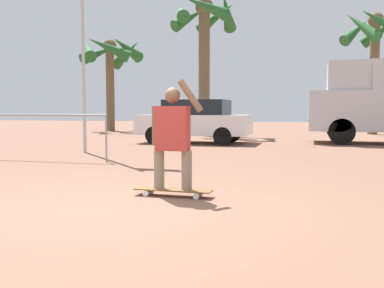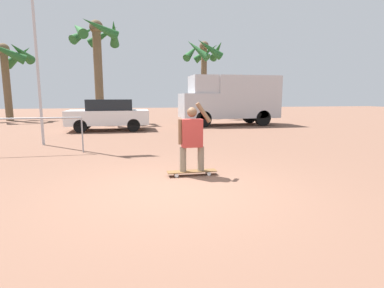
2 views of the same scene
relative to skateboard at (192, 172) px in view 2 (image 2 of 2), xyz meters
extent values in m
plane|color=brown|center=(-0.48, -0.94, -0.08)|extent=(80.00, 80.00, 0.00)
cube|color=brown|center=(0.00, 0.00, 0.01)|extent=(1.06, 0.24, 0.02)
cylinder|color=white|center=(-0.35, -0.10, -0.04)|extent=(0.08, 0.03, 0.08)
cylinder|color=white|center=(-0.35, 0.10, -0.04)|extent=(0.08, 0.03, 0.08)
cylinder|color=white|center=(0.35, -0.10, -0.04)|extent=(0.08, 0.03, 0.08)
cylinder|color=white|center=(0.35, 0.10, -0.04)|extent=(0.08, 0.03, 0.08)
cylinder|color=gray|center=(-0.20, 0.00, 0.28)|extent=(0.14, 0.14, 0.52)
cylinder|color=gray|center=(0.20, 0.00, 0.28)|extent=(0.14, 0.14, 0.52)
cube|color=#B23833|center=(0.00, 0.00, 0.83)|extent=(0.43, 0.22, 0.59)
sphere|color=brown|center=(0.00, 0.00, 1.27)|extent=(0.21, 0.21, 0.21)
cylinder|color=brown|center=(-0.25, 0.00, 0.87)|extent=(0.09, 0.09, 0.53)
cylinder|color=brown|center=(0.25, 0.00, 1.26)|extent=(0.35, 0.09, 0.44)
cylinder|color=black|center=(2.69, 9.89, 0.36)|extent=(0.89, 0.28, 0.89)
cylinder|color=black|center=(2.69, 11.84, 0.36)|extent=(0.89, 0.28, 0.89)
cylinder|color=black|center=(6.21, 9.89, 0.36)|extent=(0.89, 0.28, 0.89)
cylinder|color=black|center=(6.21, 11.84, 0.36)|extent=(0.89, 0.28, 0.89)
cube|color=#BCBCC1|center=(2.61, 10.87, 1.06)|extent=(1.98, 2.22, 1.39)
cube|color=black|center=(2.21, 10.87, 1.34)|extent=(0.04, 1.89, 0.70)
cube|color=#BCBCC1|center=(5.44, 10.87, 1.57)|extent=(3.68, 2.22, 2.40)
cube|color=#BCBCC1|center=(2.91, 10.87, 2.26)|extent=(1.39, 2.05, 1.01)
cylinder|color=black|center=(-3.53, 8.48, 0.23)|extent=(0.62, 0.22, 0.62)
cylinder|color=black|center=(-3.53, 10.20, 0.23)|extent=(0.62, 0.22, 0.62)
cylinder|color=black|center=(-1.11, 8.48, 0.23)|extent=(0.62, 0.22, 0.62)
cylinder|color=black|center=(-1.11, 10.20, 0.23)|extent=(0.62, 0.22, 0.62)
cube|color=white|center=(-2.32, 9.34, 0.58)|extent=(3.90, 1.94, 0.70)
cube|color=black|center=(-2.22, 9.34, 1.19)|extent=(2.15, 1.71, 0.53)
cylinder|color=brown|center=(4.53, 17.23, 2.69)|extent=(0.45, 0.45, 5.54)
sphere|color=brown|center=(4.53, 17.23, 5.46)|extent=(0.72, 0.72, 0.72)
cone|color=#235B28|center=(5.60, 17.29, 5.16)|extent=(0.73, 2.21, 1.53)
cone|color=#235B28|center=(4.95, 18.21, 5.11)|extent=(2.19, 1.38, 1.67)
cone|color=#235B28|center=(3.72, 17.93, 5.10)|extent=(1.84, 2.00, 1.69)
cone|color=#235B28|center=(3.83, 16.42, 5.06)|extent=(1.95, 1.80, 1.80)
cone|color=#235B28|center=(4.69, 16.16, 5.13)|extent=(2.21, 0.90, 1.62)
cylinder|color=brown|center=(-3.10, 13.73, 2.84)|extent=(0.51, 0.51, 5.85)
sphere|color=brown|center=(-3.10, 13.73, 5.77)|extent=(0.82, 0.82, 0.82)
cone|color=#235B28|center=(-2.06, 13.76, 5.45)|extent=(0.64, 2.10, 1.57)
cone|color=#235B28|center=(-2.78, 14.72, 5.48)|extent=(2.19, 1.22, 1.48)
cone|color=#235B28|center=(-3.95, 14.33, 5.46)|extent=(1.69, 2.05, 1.54)
cone|color=#235B28|center=(-4.07, 13.33, 5.52)|extent=(1.37, 2.20, 1.38)
cone|color=#235B28|center=(-2.79, 12.74, 5.54)|extent=(2.23, 1.20, 1.32)
cylinder|color=brown|center=(-9.52, 17.03, 2.34)|extent=(0.48, 0.48, 4.85)
sphere|color=brown|center=(-9.52, 17.03, 4.77)|extent=(0.76, 0.76, 0.76)
cone|color=#235B28|center=(-8.35, 16.78, 4.54)|extent=(1.17, 2.57, 1.39)
cone|color=#235B28|center=(-8.96, 18.09, 4.43)|extent=(2.46, 1.72, 1.73)
cone|color=#235B28|center=(-9.03, 15.94, 4.48)|extent=(2.52, 1.62, 1.58)
cylinder|color=#B7B7BC|center=(-4.27, 5.08, 3.51)|extent=(0.09, 0.09, 7.18)
cylinder|color=#99999E|center=(-4.60, 3.29, 0.97)|extent=(3.82, 0.05, 0.05)
cylinder|color=#99999E|center=(-2.69, 3.29, 0.44)|extent=(0.04, 0.04, 1.05)
camera|label=1|loc=(1.82, -5.39, 1.07)|focal=40.00mm
camera|label=2|loc=(-1.27, -6.12, 1.60)|focal=28.00mm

